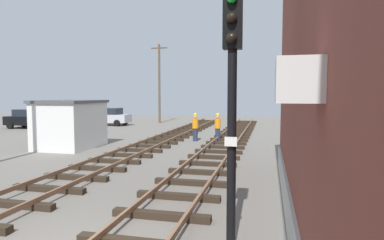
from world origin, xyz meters
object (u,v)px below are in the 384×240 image
Objects in this scene: parked_car_black at (29,119)px; utility_pole_far at (159,82)px; parked_car_white at (70,117)px; track_worker_distant at (218,127)px; signal_mast at (232,89)px; track_worker_foreground at (195,127)px; control_hut at (70,124)px; parked_car_silver at (109,116)px.

parked_car_black is 0.49× the size of utility_pole_far.
utility_pole_far is at bearing 41.59° from parked_car_white.
track_worker_distant is (15.48, -6.76, 0.03)m from parked_car_white.
signal_mast reaches higher than track_worker_foreground.
utility_pole_far is at bearing 41.02° from parked_car_black.
control_hut is 0.90× the size of parked_car_black.
signal_mast is 15.59m from track_worker_distant.
parked_car_white is 2.25× the size of track_worker_foreground.
utility_pole_far reaches higher than control_hut.
utility_pole_far is at bearing 44.70° from parked_car_silver.
signal_mast reaches higher than parked_car_black.
track_worker_foreground is (14.03, -7.07, 0.03)m from parked_car_white.
utility_pole_far is (7.01, 6.22, 3.58)m from parked_car_white.
parked_car_white is at bearing 156.42° from track_worker_distant.
track_worker_foreground is (11.05, -9.30, 0.03)m from parked_car_silver.
signal_mast is 1.20× the size of parked_car_white.
parked_car_black is at bearing -138.98° from utility_pole_far.
signal_mast is 2.69× the size of track_worker_foreground.
parked_car_silver is 15.40m from track_worker_distant.
track_worker_distant is at bearing 99.69° from signal_mast.
parked_car_black is 2.25× the size of track_worker_distant.
track_worker_distant is at bearing 30.92° from control_hut.
signal_mast reaches higher than parked_car_white.
parked_car_white and parked_car_black have the same top height.
utility_pole_far is 15.90m from track_worker_distant.
control_hut is at bearing -71.36° from parked_car_silver.
parked_car_white is 15.71m from track_worker_foreground.
track_worker_foreground reaches higher than parked_car_white.
track_worker_foreground reaches higher than parked_car_black.
signal_mast is 28.61m from parked_car_silver.
signal_mast is 1.20× the size of parked_car_silver.
track_worker_foreground is at bearing -15.95° from parked_car_black.
control_hut is 7.81m from track_worker_foreground.
signal_mast is 1.32× the size of control_hut.
parked_car_black is at bearing -141.84° from parked_car_silver.
parked_car_silver is 2.25× the size of track_worker_distant.
parked_car_silver is 1.00× the size of parked_car_black.
control_hut is (-10.48, 10.49, -1.78)m from signal_mast.
track_worker_foreground is (16.78, -4.80, 0.03)m from parked_car_black.
control_hut is 14.47m from parked_car_silver.
signal_mast is 1.20× the size of parked_car_black.
track_worker_foreground is at bearing -40.07° from parked_car_silver.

